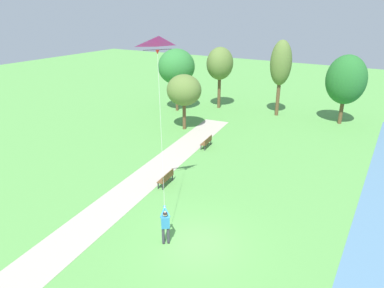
{
  "coord_description": "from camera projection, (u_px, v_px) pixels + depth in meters",
  "views": [
    {
      "loc": [
        7.1,
        -12.4,
        10.73
      ],
      "look_at": [
        -0.65,
        0.63,
        4.8
      ],
      "focal_mm": 33.34,
      "sensor_mm": 36.0,
      "label": 1
    }
  ],
  "objects": [
    {
      "name": "park_bench_far_walkway",
      "position": [
        207.0,
        142.0,
        28.56
      ],
      "size": [
        0.62,
        1.54,
        0.88
      ],
      "color": "brown",
      "rests_on": "ground"
    },
    {
      "name": "walkway_path",
      "position": [
        127.0,
        194.0,
        21.7
      ],
      "size": [
        6.24,
        32.06,
        0.02
      ],
      "primitive_type": "cube",
      "rotation": [
        0.0,
        0.0,
        0.12
      ],
      "color": "#ADA393",
      "rests_on": "ground"
    },
    {
      "name": "park_bench_near_walkway",
      "position": [
        166.0,
        178.0,
        22.6
      ],
      "size": [
        0.62,
        1.54,
        0.88
      ],
      "color": "brown",
      "rests_on": "ground"
    },
    {
      "name": "tree_behind_path",
      "position": [
        184.0,
        90.0,
        31.77
      ],
      "size": [
        3.16,
        3.0,
        5.05
      ],
      "color": "brown",
      "rests_on": "ground"
    },
    {
      "name": "flying_kite",
      "position": [
        159.0,
        47.0,
        16.35
      ],
      "size": [
        1.98,
        2.52,
        7.57
      ],
      "color": "#E02D9E"
    },
    {
      "name": "tree_treeline_right",
      "position": [
        346.0,
        80.0,
        33.05
      ],
      "size": [
        3.67,
        3.13,
        6.56
      ],
      "color": "brown",
      "rests_on": "ground"
    },
    {
      "name": "tree_lakeside_near",
      "position": [
        176.0,
        67.0,
        37.16
      ],
      "size": [
        3.79,
        3.95,
        6.57
      ],
      "color": "brown",
      "rests_on": "ground"
    },
    {
      "name": "ground_plane",
      "position": [
        197.0,
        243.0,
        17.21
      ],
      "size": [
        120.0,
        120.0,
        0.0
      ],
      "primitive_type": "plane",
      "color": "#569947"
    },
    {
      "name": "person_kite_flyer",
      "position": [
        165.0,
        224.0,
        16.87
      ],
      "size": [
        0.57,
        0.61,
        1.83
      ],
      "color": "#232328",
      "rests_on": "ground"
    },
    {
      "name": "tree_lakeside_far",
      "position": [
        281.0,
        64.0,
        35.29
      ],
      "size": [
        2.12,
        2.03,
        7.62
      ],
      "color": "brown",
      "rests_on": "ground"
    },
    {
      "name": "tree_treeline_center",
      "position": [
        220.0,
        64.0,
        38.18
      ],
      "size": [
        2.78,
        3.18,
        6.62
      ],
      "color": "brown",
      "rests_on": "ground"
    }
  ]
}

